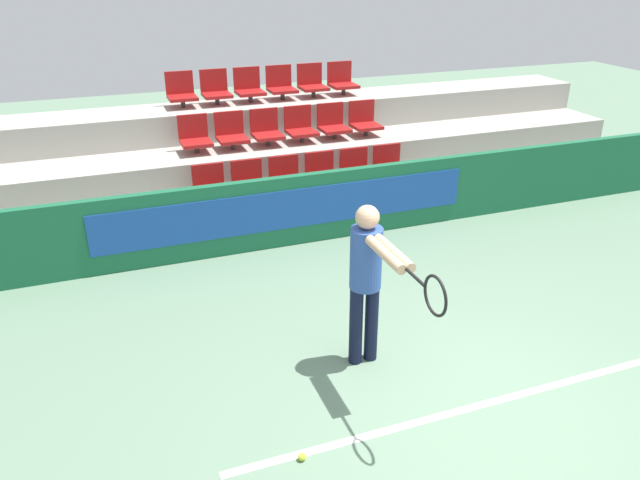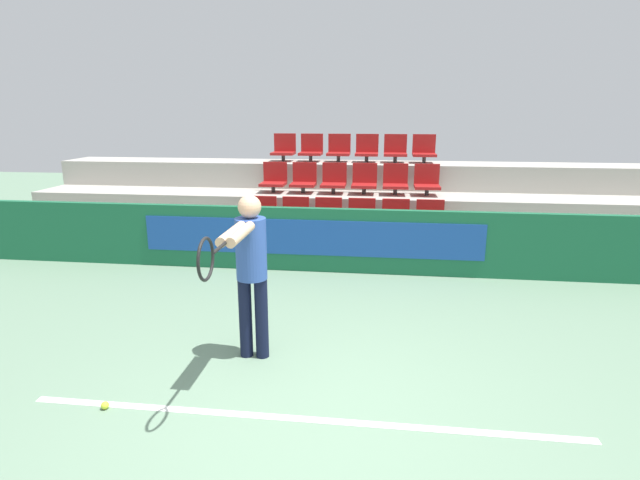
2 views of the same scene
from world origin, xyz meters
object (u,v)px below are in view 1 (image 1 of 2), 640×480
at_px(stadium_chair_6, 195,137).
at_px(stadium_chair_14, 249,87).
at_px(stadium_chair_17, 342,81).
at_px(stadium_chair_12, 181,92).
at_px(stadium_chair_10, 333,124).
at_px(tennis_player, 369,273).
at_px(stadium_chair_3, 322,174).
at_px(stadium_chair_4, 357,170).
at_px(stadium_chair_9, 300,127).
at_px(stadium_chair_16, 312,83).
at_px(stadium_chair_1, 249,183).
at_px(stadium_chair_5, 390,166).
at_px(stadium_chair_8, 266,130).
at_px(stadium_chair_7, 231,133).
at_px(stadium_chair_0, 210,188).
at_px(stadium_chair_11, 364,121).
at_px(stadium_chair_13, 216,90).
at_px(stadium_chair_15, 281,85).
at_px(tennis_ball, 302,457).
at_px(stadium_chair_2, 286,179).

height_order(stadium_chair_6, stadium_chair_14, stadium_chair_14).
bearing_deg(stadium_chair_6, stadium_chair_17, 19.50).
distance_m(stadium_chair_12, stadium_chair_14, 1.11).
height_order(stadium_chair_10, tennis_player, tennis_player).
bearing_deg(stadium_chair_3, stadium_chair_4, 0.00).
bearing_deg(stadium_chair_9, stadium_chair_16, 60.54).
distance_m(stadium_chair_1, stadium_chair_5, 2.22).
xyz_separation_m(stadium_chair_8, stadium_chair_12, (-1.11, 0.98, 0.47)).
distance_m(stadium_chair_6, stadium_chair_7, 0.55).
bearing_deg(stadium_chair_0, stadium_chair_11, 19.50).
bearing_deg(stadium_chair_1, stadium_chair_7, 90.00).
height_order(stadium_chair_4, stadium_chair_13, stadium_chair_13).
relative_size(stadium_chair_9, stadium_chair_15, 1.00).
relative_size(stadium_chair_14, tennis_player, 0.33).
height_order(stadium_chair_1, stadium_chair_15, stadium_chair_15).
height_order(stadium_chair_8, tennis_ball, stadium_chair_8).
distance_m(stadium_chair_0, stadium_chair_6, 1.09).
bearing_deg(stadium_chair_14, stadium_chair_1, -105.77).
bearing_deg(stadium_chair_1, stadium_chair_13, 90.00).
relative_size(stadium_chair_5, stadium_chair_6, 1.00).
xyz_separation_m(stadium_chair_0, stadium_chair_14, (1.11, 1.96, 0.95)).
xyz_separation_m(stadium_chair_3, stadium_chair_8, (-0.55, 0.98, 0.47)).
xyz_separation_m(stadium_chair_12, stadium_chair_15, (1.66, 0.00, 0.00)).
xyz_separation_m(stadium_chair_1, stadium_chair_12, (-0.55, 1.96, 0.95)).
bearing_deg(stadium_chair_14, stadium_chair_0, -119.46).
height_order(stadium_chair_3, stadium_chair_16, stadium_chair_16).
xyz_separation_m(stadium_chair_6, stadium_chair_14, (1.11, 0.98, 0.47)).
xyz_separation_m(stadium_chair_1, stadium_chair_6, (-0.55, 0.98, 0.47)).
distance_m(stadium_chair_6, stadium_chair_13, 1.22).
height_order(stadium_chair_4, stadium_chair_9, stadium_chair_9).
bearing_deg(stadium_chair_16, stadium_chair_9, -119.46).
distance_m(stadium_chair_13, tennis_player, 5.60).
bearing_deg(stadium_chair_7, stadium_chair_10, 0.00).
bearing_deg(stadium_chair_10, stadium_chair_12, 156.12).
bearing_deg(stadium_chair_6, tennis_ball, -92.53).
height_order(stadium_chair_16, tennis_player, stadium_chair_16).
relative_size(stadium_chair_0, stadium_chair_6, 1.00).
bearing_deg(stadium_chair_6, stadium_chair_15, 30.55).
bearing_deg(stadium_chair_4, stadium_chair_9, 119.46).
relative_size(stadium_chair_7, stadium_chair_12, 1.00).
xyz_separation_m(stadium_chair_5, stadium_chair_15, (-1.11, 1.96, 0.95)).
bearing_deg(stadium_chair_6, stadium_chair_2, -41.52).
bearing_deg(stadium_chair_4, stadium_chair_8, 138.48).
bearing_deg(stadium_chair_12, tennis_player, -82.25).
xyz_separation_m(stadium_chair_8, stadium_chair_16, (1.11, 0.98, 0.47)).
bearing_deg(stadium_chair_1, tennis_player, -86.77).
height_order(stadium_chair_8, stadium_chair_17, stadium_chair_17).
bearing_deg(stadium_chair_15, stadium_chair_14, 180.00).
height_order(stadium_chair_8, stadium_chair_15, stadium_chair_15).
bearing_deg(stadium_chair_15, stadium_chair_3, -90.00).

